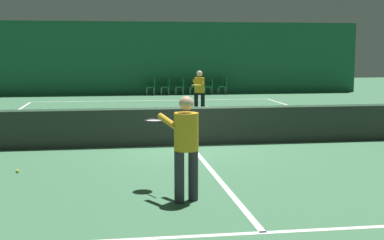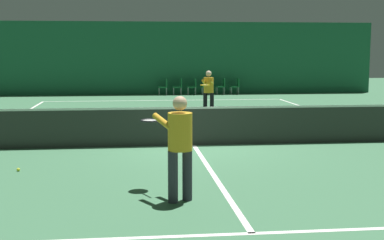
{
  "view_description": "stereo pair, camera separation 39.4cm",
  "coord_description": "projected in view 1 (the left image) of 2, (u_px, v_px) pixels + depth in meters",
  "views": [
    {
      "loc": [
        -1.89,
        -12.77,
        2.32
      ],
      "look_at": [
        -0.31,
        -2.34,
        0.94
      ],
      "focal_mm": 50.0,
      "sensor_mm": 36.0,
      "label": 1
    },
    {
      "loc": [
        -1.5,
        -12.82,
        2.32
      ],
      "look_at": [
        -0.31,
        -2.34,
        0.94
      ],
      "focal_mm": 50.0,
      "sensor_mm": 36.0,
      "label": 2
    }
  ],
  "objects": [
    {
      "name": "courtside_chair_0",
      "position": [
        152.0,
        86.0,
        27.61
      ],
      "size": [
        0.44,
        0.44,
        0.84
      ],
      "rotation": [
        0.0,
        0.0,
        -1.57
      ],
      "color": "#99999E",
      "rests_on": "ground"
    },
    {
      "name": "courtside_chair_4",
      "position": [
        209.0,
        85.0,
        28.05
      ],
      "size": [
        0.44,
        0.44,
        0.84
      ],
      "rotation": [
        0.0,
        0.0,
        -1.57
      ],
      "color": "#99999E",
      "rests_on": "ground"
    },
    {
      "name": "court_line_service_far",
      "position": [
        165.0,
        114.0,
        19.38
      ],
      "size": [
        8.25,
        0.1,
        0.0
      ],
      "color": "white",
      "rests_on": "ground"
    },
    {
      "name": "court_line_baseline_far",
      "position": [
        153.0,
        100.0,
        24.77
      ],
      "size": [
        11.0,
        0.1,
        0.0
      ],
      "color": "white",
      "rests_on": "ground"
    },
    {
      "name": "tennis_ball",
      "position": [
        17.0,
        171.0,
        10.16
      ],
      "size": [
        0.07,
        0.07,
        0.07
      ],
      "color": "#D1DB33",
      "rests_on": "ground"
    },
    {
      "name": "ground_plane",
      "position": [
        190.0,
        145.0,
        13.1
      ],
      "size": [
        60.0,
        60.0,
        0.0
      ],
      "primitive_type": "plane",
      "color": "#3D704C"
    },
    {
      "name": "court_line_service_near",
      "position": [
        263.0,
        233.0,
        6.83
      ],
      "size": [
        8.25,
        0.1,
        0.0
      ],
      "color": "white",
      "rests_on": "ground"
    },
    {
      "name": "courtside_chair_5",
      "position": [
        223.0,
        85.0,
        28.17
      ],
      "size": [
        0.44,
        0.44,
        0.84
      ],
      "rotation": [
        0.0,
        0.0,
        -1.57
      ],
      "color": "#99999E",
      "rests_on": "ground"
    },
    {
      "name": "tennis_net",
      "position": [
        190.0,
        125.0,
        13.04
      ],
      "size": [
        12.0,
        0.1,
        1.07
      ],
      "color": "#2D332D",
      "rests_on": "ground"
    },
    {
      "name": "courtside_chair_2",
      "position": [
        181.0,
        86.0,
        27.83
      ],
      "size": [
        0.44,
        0.44,
        0.84
      ],
      "rotation": [
        0.0,
        0.0,
        -1.57
      ],
      "color": "#99999E",
      "rests_on": "ground"
    },
    {
      "name": "courtside_chair_3",
      "position": [
        195.0,
        85.0,
        27.94
      ],
      "size": [
        0.44,
        0.44,
        0.84
      ],
      "rotation": [
        0.0,
        0.0,
        -1.57
      ],
      "color": "#99999E",
      "rests_on": "ground"
    },
    {
      "name": "court_line_centre",
      "position": [
        190.0,
        145.0,
        13.1
      ],
      "size": [
        0.1,
        12.8,
        0.0
      ],
      "color": "white",
      "rests_on": "ground"
    },
    {
      "name": "player_near",
      "position": [
        185.0,
        140.0,
        8.16
      ],
      "size": [
        0.89,
        1.36,
        1.63
      ],
      "rotation": [
        0.0,
        0.0,
        2.01
      ],
      "color": "#2D2D38",
      "rests_on": "ground"
    },
    {
      "name": "player_far",
      "position": [
        199.0,
        89.0,
        19.47
      ],
      "size": [
        0.69,
        1.35,
        1.58
      ],
      "rotation": [
        0.0,
        0.0,
        -1.85
      ],
      "color": "black",
      "rests_on": "ground"
    },
    {
      "name": "backdrop_curtain",
      "position": [
        147.0,
        58.0,
        27.94
      ],
      "size": [
        23.0,
        0.12,
        3.79
      ],
      "color": "#1E5B3D",
      "rests_on": "ground"
    },
    {
      "name": "courtside_chair_1",
      "position": [
        166.0,
        86.0,
        27.72
      ],
      "size": [
        0.44,
        0.44,
        0.84
      ],
      "rotation": [
        0.0,
        0.0,
        -1.57
      ],
      "color": "#99999E",
      "rests_on": "ground"
    }
  ]
}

